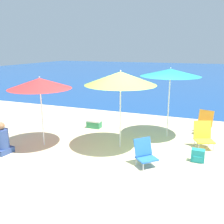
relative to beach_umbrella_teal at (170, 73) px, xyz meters
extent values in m
plane|color=beige|center=(-0.66, -2.01, -2.15)|extent=(60.00, 60.00, 0.00)
cube|color=#19478C|center=(-0.66, 22.57, -2.15)|extent=(60.00, 40.00, 0.01)
cylinder|color=white|center=(0.00, 0.00, -1.13)|extent=(0.04, 0.04, 2.04)
cone|color=teal|center=(0.00, 0.00, 0.00)|extent=(1.93, 1.93, 0.23)
sphere|color=white|center=(0.00, 0.00, 0.14)|extent=(0.04, 0.04, 0.04)
cylinder|color=white|center=(-1.18, -1.44, -1.20)|extent=(0.04, 0.04, 1.89)
cone|color=#8ECC3D|center=(-1.18, -1.44, -0.07)|extent=(2.06, 2.06, 0.38)
sphere|color=white|center=(-1.18, -1.44, 0.14)|extent=(0.04, 0.04, 0.04)
cylinder|color=white|center=(-3.42, -2.13, -1.27)|extent=(0.04, 0.04, 1.76)
cone|color=red|center=(-3.42, -2.13, -0.24)|extent=(1.85, 1.85, 0.31)
sphere|color=white|center=(-3.42, -2.13, -0.06)|extent=(0.04, 0.04, 0.04)
cylinder|color=silver|center=(0.88, 0.57, -2.02)|extent=(0.02, 0.02, 0.26)
cylinder|color=silver|center=(1.28, 0.45, -2.02)|extent=(0.02, 0.02, 0.26)
cylinder|color=silver|center=(0.97, 0.91, -2.02)|extent=(0.02, 0.02, 0.26)
cylinder|color=silver|center=(1.38, 0.80, -2.02)|extent=(0.02, 0.02, 0.26)
cube|color=orange|center=(1.13, 0.68, -1.87)|extent=(0.59, 0.54, 0.04)
cube|color=orange|center=(1.18, 0.88, -1.59)|extent=(0.52, 0.29, 0.51)
cylinder|color=silver|center=(-0.15, -2.66, -2.05)|extent=(0.02, 0.02, 0.19)
cylinder|color=silver|center=(0.14, -2.38, -2.05)|extent=(0.02, 0.02, 0.19)
cylinder|color=silver|center=(-0.40, -2.42, -2.05)|extent=(0.02, 0.02, 0.19)
cylinder|color=silver|center=(-0.11, -2.13, -2.05)|extent=(0.02, 0.02, 0.19)
cube|color=blue|center=(-0.13, -2.40, -1.94)|extent=(0.63, 0.63, 0.04)
cube|color=blue|center=(-0.27, -2.25, -1.69)|extent=(0.46, 0.46, 0.45)
cylinder|color=silver|center=(1.06, -0.93, -2.03)|extent=(0.02, 0.02, 0.23)
cylinder|color=silver|center=(1.47, -0.77, -2.03)|extent=(0.02, 0.02, 0.23)
cylinder|color=silver|center=(0.92, -0.58, -2.03)|extent=(0.02, 0.02, 0.23)
cylinder|color=silver|center=(1.32, -0.42, -2.03)|extent=(0.02, 0.02, 0.23)
cube|color=yellow|center=(1.19, -0.68, -1.90)|extent=(0.64, 0.61, 0.04)
cube|color=yellow|center=(1.11, -0.47, -1.62)|extent=(0.53, 0.31, 0.52)
cube|color=#334C8C|center=(-4.13, -3.06, -2.07)|extent=(0.45, 0.51, 0.16)
cylinder|color=#334C8C|center=(-4.13, -3.06, -1.72)|extent=(0.35, 0.35, 0.55)
sphere|color=#9E704C|center=(-4.13, -3.06, -1.34)|extent=(0.21, 0.21, 0.21)
cube|color=teal|center=(1.06, -1.65, -1.98)|extent=(0.34, 0.20, 0.34)
cube|color=teal|center=(1.06, -1.76, -2.05)|extent=(0.24, 0.03, 0.15)
cube|color=#338C59|center=(-2.71, -0.01, -2.03)|extent=(0.51, 0.31, 0.24)
cube|color=white|center=(-2.71, -0.01, -1.88)|extent=(0.53, 0.32, 0.06)
camera|label=1|loc=(1.13, -8.11, 0.77)|focal=40.00mm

